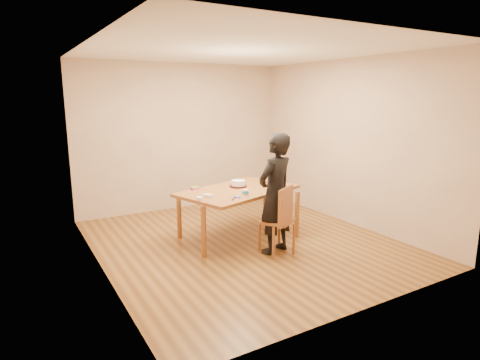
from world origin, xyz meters
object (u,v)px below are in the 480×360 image
dining_chair (277,221)px  cake (238,183)px  cake_plate (238,186)px  person (275,194)px  dining_table (238,191)px

dining_chair → cake: cake is taller
cake_plate → person: bearing=-85.6°
person → dining_chair: bearing=73.6°
dining_chair → cake_plate: cake_plate is taller
dining_table → cake: cake is taller
person → cake: bearing=-102.0°
dining_chair → cake: size_ratio=1.84×
cake_plate → cake: bearing=0.0°
cake → dining_table: bearing=-119.6°
cake_plate → cake: size_ratio=1.25×
dining_chair → cake_plate: size_ratio=1.47×
dining_table → cake: bearing=42.9°
dining_table → dining_chair: 0.84m
cake → person: bearing=-85.6°
person → cake_plate: bearing=-102.0°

